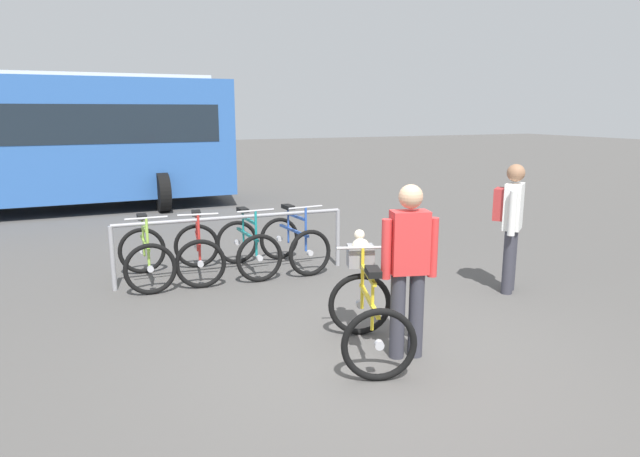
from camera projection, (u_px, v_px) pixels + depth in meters
The scene contains 10 objects.
ground_plane at pixel (382, 362), 5.16m from camera, with size 80.00×80.00×0.00m, color #514F4C.
bike_rack_rail at pixel (233, 231), 7.65m from camera, with size 3.21×0.15×0.88m.
racked_bike_lime at pixel (146, 257), 7.45m from camera, with size 0.67×1.12×0.98m.
racked_bike_red at pixel (198, 252), 7.70m from camera, with size 0.82×1.18×0.97m.
racked_bike_teal at pixel (248, 247), 7.96m from camera, with size 0.69×1.13×0.98m.
racked_bike_blue at pixel (294, 243), 8.22m from camera, with size 0.76×1.16×0.97m.
featured_bicycle at pixel (367, 302), 5.32m from camera, with size 0.97×1.26×1.09m.
person_with_featured_bike at pixel (409, 264), 5.09m from camera, with size 0.52×0.28×1.64m.
pedestrian_with_backpack at pixel (511, 220), 6.99m from camera, with size 0.47×0.46×1.64m.
bus_distant at pixel (0, 136), 12.26m from camera, with size 10.02×3.46×3.08m.
Camera 1 is at (-2.45, -4.16, 2.28)m, focal length 31.25 mm.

